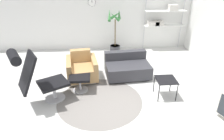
% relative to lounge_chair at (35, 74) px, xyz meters
% --- Properties ---
extents(ground_plane, '(12.00, 12.00, 0.00)m').
position_rel_lounge_chair_xyz_m(ground_plane, '(1.56, 0.30, -0.72)').
color(ground_plane, silver).
extents(wall_back, '(12.00, 0.09, 2.80)m').
position_rel_lounge_chair_xyz_m(wall_back, '(1.55, 3.26, 0.68)').
color(wall_back, silver).
rests_on(wall_back, ground_plane).
extents(round_rug, '(1.88, 1.88, 0.01)m').
position_rel_lounge_chair_xyz_m(round_rug, '(1.29, 0.00, -0.72)').
color(round_rug, slate).
rests_on(round_rug, ground_plane).
extents(lounge_chair, '(1.15, 0.95, 1.26)m').
position_rel_lounge_chair_xyz_m(lounge_chair, '(0.00, 0.00, 0.00)').
color(lounge_chair, '#BCBCC1').
rests_on(lounge_chair, ground_plane).
extents(ottoman, '(0.49, 0.42, 0.37)m').
position_rel_lounge_chair_xyz_m(ottoman, '(0.84, 0.47, -0.44)').
color(ottoman, '#BCBCC1').
rests_on(ottoman, ground_plane).
extents(armchair_red, '(0.87, 0.91, 0.70)m').
position_rel_lounge_chair_xyz_m(armchair_red, '(0.85, 1.07, -0.45)').
color(armchair_red, silver).
rests_on(armchair_red, ground_plane).
extents(couch_low, '(1.21, 0.92, 0.61)m').
position_rel_lounge_chair_xyz_m(couch_low, '(2.06, 1.13, -0.49)').
color(couch_low, black).
rests_on(couch_low, ground_plane).
extents(side_table, '(0.44, 0.44, 0.44)m').
position_rel_lounge_chair_xyz_m(side_table, '(2.77, 0.07, -0.32)').
color(side_table, black).
rests_on(side_table, ground_plane).
extents(potted_plant, '(0.47, 0.45, 1.49)m').
position_rel_lounge_chair_xyz_m(potted_plant, '(1.87, 2.83, -0.18)').
color(potted_plant, '#333338').
rests_on(potted_plant, ground_plane).
extents(shelf_unit, '(1.37, 0.28, 1.75)m').
position_rel_lounge_chair_xyz_m(shelf_unit, '(3.51, 3.01, 0.39)').
color(shelf_unit, '#BCBCC1').
rests_on(shelf_unit, ground_plane).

